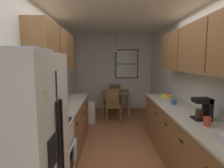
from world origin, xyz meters
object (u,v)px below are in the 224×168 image
at_px(microwave_over_range, 29,62).
at_px(dining_chair_far, 115,96).
at_px(refrigerator, 15,163).
at_px(mug_by_coffeemaker, 207,121).
at_px(table_serving_bowl, 118,90).
at_px(dining_table, 115,95).
at_px(fruit_bowl, 166,96).
at_px(coffee_maker, 204,108).
at_px(mug_spare, 174,102).
at_px(storage_canister, 55,108).
at_px(dining_chair_near, 113,104).
at_px(stove_range, 44,160).
at_px(trash_bin, 90,113).

relative_size(microwave_over_range, dining_chair_far, 0.69).
distance_m(refrigerator, microwave_over_range, 1.08).
height_order(mug_by_coffeemaker, table_serving_bowl, mug_by_coffeemaker).
distance_m(dining_table, fruit_bowl, 2.04).
height_order(coffee_maker, mug_spare, coffee_maker).
bearing_deg(refrigerator, dining_chair_far, 78.45).
xyz_separation_m(microwave_over_range, table_serving_bowl, (1.20, 3.47, -0.88)).
height_order(storage_canister, table_serving_bowl, storage_canister).
xyz_separation_m(mug_by_coffeemaker, mug_spare, (-0.01, 1.08, -0.01)).
height_order(mug_spare, fruit_bowl, fruit_bowl).
bearing_deg(storage_canister, microwave_over_range, -101.37).
relative_size(dining_chair_near, table_serving_bowl, 4.76).
bearing_deg(dining_chair_far, mug_by_coffeemaker, -76.26).
relative_size(dining_table, coffee_maker, 2.89).
xyz_separation_m(dining_table, storage_canister, (-1.01, -2.84, 0.37)).
relative_size(refrigerator, mug_by_coffeemaker, 14.39).
bearing_deg(dining_chair_far, refrigerator, -101.55).
bearing_deg(dining_table, mug_spare, -67.49).
relative_size(dining_chair_far, coffee_maker, 3.11).
bearing_deg(stove_range, mug_spare, 28.28).
bearing_deg(mug_by_coffeemaker, trash_bin, 122.14).
distance_m(dining_table, mug_spare, 2.53).
bearing_deg(stove_range, mug_by_coffeemaker, -0.70).
relative_size(stove_range, trash_bin, 1.97).
height_order(dining_chair_far, coffee_maker, coffee_maker).
distance_m(stove_range, dining_chair_near, 2.94).
bearing_deg(coffee_maker, refrigerator, -155.01).
relative_size(refrigerator, microwave_over_range, 2.78).
height_order(refrigerator, storage_canister, refrigerator).
bearing_deg(refrigerator, fruit_bowl, 50.12).
distance_m(stove_range, table_serving_bowl, 3.65).
bearing_deg(dining_table, stove_range, -106.62).
bearing_deg(fruit_bowl, stove_range, -140.95).
relative_size(storage_canister, coffee_maker, 0.59).
xyz_separation_m(refrigerator, mug_spare, (1.92, 1.78, 0.08)).
relative_size(stove_range, microwave_over_range, 1.76).
relative_size(mug_by_coffeemaker, table_serving_bowl, 0.64).
height_order(microwave_over_range, mug_spare, microwave_over_range).
xyz_separation_m(stove_range, trash_bin, (0.29, 2.66, -0.19)).
xyz_separation_m(coffee_maker, mug_spare, (-0.09, 0.84, -0.11)).
distance_m(dining_chair_near, storage_canister, 2.49).
relative_size(refrigerator, trash_bin, 3.11).
distance_m(trash_bin, mug_by_coffeemaker, 3.24).
bearing_deg(mug_by_coffeemaker, dining_chair_near, 110.72).
xyz_separation_m(trash_bin, fruit_bowl, (1.72, -1.02, 0.66)).
bearing_deg(dining_table, dining_chair_near, -99.57).
relative_size(microwave_over_range, dining_chair_near, 0.69).
bearing_deg(stove_range, fruit_bowl, 39.05).
distance_m(fruit_bowl, table_serving_bowl, 2.06).
xyz_separation_m(mug_spare, table_serving_bowl, (-0.88, 2.41, -0.17)).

